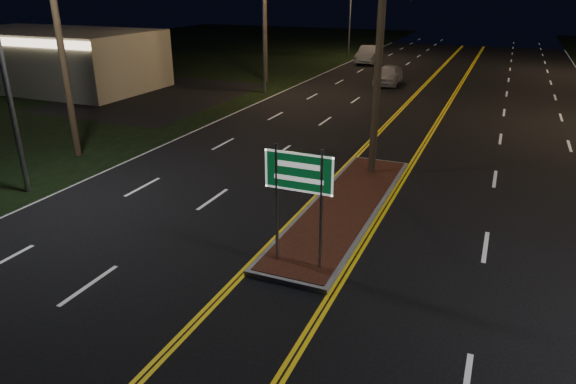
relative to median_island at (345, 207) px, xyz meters
The scene contains 9 objects.
ground 7.00m from the median_island, 90.00° to the right, with size 120.00×120.00×0.00m, color black.
grass_left 34.99m from the median_island, 149.04° to the left, with size 40.00×110.00×0.01m, color black.
median_island is the anchor object (origin of this frame).
highway_sign 4.80m from the median_island, 90.00° to the right, with size 1.80×0.08×3.20m.
commercial_building 29.13m from the median_island, 153.45° to the left, with size 15.00×8.12×4.00m.
streetlight_left_near 12.36m from the median_island, 164.22° to the right, with size 1.91×0.44×9.00m.
streetlight_left_mid 20.80m from the median_island, 121.98° to the left, with size 1.91×0.44×9.00m.
car_near 23.73m from the median_island, 99.28° to the left, with size 2.15×5.02×1.67m, color silver.
car_far 34.94m from the median_island, 103.39° to the left, with size 2.36×5.51×1.84m, color silver.
Camera 1 is at (4.36, -8.18, 6.96)m, focal length 32.00 mm.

